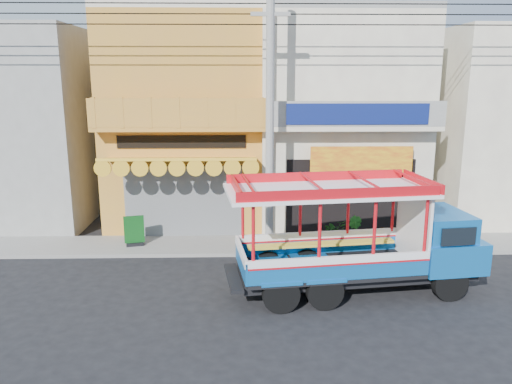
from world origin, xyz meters
TOP-DOWN VIEW (x-y plane):
  - ground at (0.00, 0.00)m, footprint 90.00×90.00m
  - sidewalk at (0.00, 4.00)m, footprint 30.00×2.00m
  - shophouse_left at (-4.00, 7.96)m, footprint 6.00×7.50m
  - shophouse_right at (2.00, 7.96)m, footprint 6.00×6.75m
  - party_pilaster at (-1.00, 4.85)m, footprint 0.35×0.30m
  - filler_building_left at (-11.00, 8.00)m, footprint 6.00×6.00m
  - filler_building_right at (9.00, 8.00)m, footprint 6.00×6.00m
  - utility_pole at (-0.85, 3.30)m, footprint 28.00×0.26m
  - songthaew_truck at (1.67, 0.28)m, footprint 7.02×3.05m
  - green_sign at (-5.58, 3.91)m, footprint 0.68×0.44m
  - potted_plant_a at (1.29, 3.92)m, footprint 0.98×0.92m
  - potted_plant_b at (1.98, 3.83)m, footprint 0.61×0.66m
  - potted_plant_c at (4.14, 4.36)m, footprint 0.68×0.68m

SIDE VIEW (x-z plane):
  - ground at x=0.00m, z-range 0.00..0.00m
  - sidewalk at x=0.00m, z-range 0.00..0.12m
  - potted_plant_a at x=1.29m, z-range 0.12..0.99m
  - green_sign at x=-5.58m, z-range 0.04..1.08m
  - potted_plant_c at x=4.14m, z-range 0.12..1.02m
  - potted_plant_b at x=1.98m, z-range 0.12..1.09m
  - songthaew_truck at x=1.67m, z-range -0.06..3.11m
  - filler_building_left at x=-11.00m, z-range 0.00..7.60m
  - filler_building_right at x=9.00m, z-range 0.00..7.60m
  - party_pilaster at x=-1.00m, z-range 0.00..8.00m
  - shophouse_right at x=2.00m, z-range -0.01..8.23m
  - shophouse_left at x=-4.00m, z-range -0.01..8.23m
  - utility_pole at x=-0.85m, z-range 0.53..9.53m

